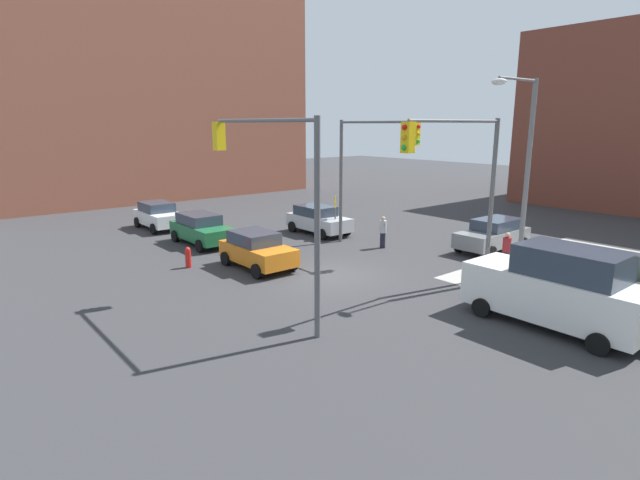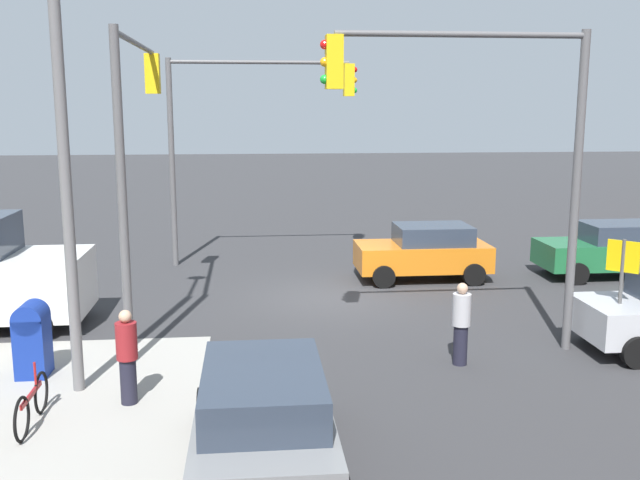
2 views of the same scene
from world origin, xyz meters
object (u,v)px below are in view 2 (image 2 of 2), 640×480
traffic_signal_nw_corner (482,127)px  pedestrian_crossing (127,356)px  traffic_signal_se_corner (244,119)px  fire_hydrant (466,246)px  traffic_signal_ne_corner (136,125)px  bicycle_leaning_on_fence (32,404)px  pedestrian_waiting (461,323)px  coupe_gray (263,416)px  sedan_orange (425,251)px  sedan_green (615,249)px  street_lamp_corner (68,125)px  mailbox_blue (32,337)px

traffic_signal_nw_corner → pedestrian_crossing: size_ratio=3.91×
traffic_signal_se_corner → fire_hydrant: traffic_signal_se_corner is taller
traffic_signal_se_corner → fire_hydrant: (-7.21, 0.30, -4.17)m
traffic_signal_ne_corner → bicycle_leaning_on_fence: traffic_signal_ne_corner is taller
traffic_signal_se_corner → traffic_signal_ne_corner: 7.24m
traffic_signal_ne_corner → pedestrian_waiting: traffic_signal_ne_corner is taller
coupe_gray → traffic_signal_se_corner: bearing=-88.9°
traffic_signal_ne_corner → pedestrian_waiting: (-6.50, 2.83, -3.78)m
sedan_orange → sedan_green: bearing=178.1°
sedan_green → street_lamp_corner: bearing=26.9°
traffic_signal_ne_corner → fire_hydrant: size_ratio=6.91×
sedan_green → traffic_signal_ne_corner: bearing=16.9°
traffic_signal_se_corner → mailbox_blue: bearing=67.2°
traffic_signal_nw_corner → coupe_gray: 7.42m
sedan_green → pedestrian_waiting: 9.63m
mailbox_blue → fire_hydrant: size_ratio=1.52×
fire_hydrant → sedan_orange: sedan_orange is taller
traffic_signal_se_corner → mailbox_blue: traffic_signal_se_corner is taller
street_lamp_corner → fire_hydrant: street_lamp_corner is taller
mailbox_blue → coupe_gray: (-4.25, 4.09, 0.08)m
sedan_orange → sedan_green: 5.76m
traffic_signal_ne_corner → pedestrian_crossing: bearing=94.2°
mailbox_blue → traffic_signal_ne_corner: bearing=-122.9°
bicycle_leaning_on_fence → street_lamp_corner: bearing=-103.3°
coupe_gray → pedestrian_crossing: pedestrian_crossing is taller
coupe_gray → bicycle_leaning_on_fence: size_ratio=2.46×
fire_hydrant → traffic_signal_ne_corner: bearing=34.7°
traffic_signal_se_corner → sedan_green: 11.97m
pedestrian_crossing → fire_hydrant: bearing=-98.2°
traffic_signal_nw_corner → bicycle_leaning_on_fence: size_ratio=3.71×
traffic_signal_nw_corner → coupe_gray: (4.44, 4.59, -3.78)m
traffic_signal_se_corner → pedestrian_waiting: (-4.21, 9.70, -3.80)m
traffic_signal_nw_corner → pedestrian_crossing: (6.69, 2.00, -3.76)m
mailbox_blue → coupe_gray: 5.90m
bicycle_leaning_on_fence → coupe_gray: bearing=152.6°
sedan_green → bicycle_leaning_on_fence: sedan_green is taller
mailbox_blue → street_lamp_corner: bearing=157.0°
traffic_signal_se_corner → bicycle_leaning_on_fence: bearing=73.8°
pedestrian_crossing → pedestrian_waiting: 6.33m
pedestrian_crossing → bicycle_leaning_on_fence: 1.65m
sedan_green → pedestrian_crossing: (12.97, 8.15, 0.02)m
pedestrian_waiting → bicycle_leaning_on_fence: (7.60, 2.00, -0.51)m
pedestrian_crossing → sedan_orange: bearing=-98.4°
fire_hydrant → street_lamp_corner: bearing=43.4°
traffic_signal_se_corner → sedan_green: traffic_signal_se_corner is taller
traffic_signal_nw_corner → sedan_green: size_ratio=1.51×
sedan_green → bicycle_leaning_on_fence: size_ratio=2.47×
street_lamp_corner → traffic_signal_nw_corner: bearing=-173.1°
coupe_gray → pedestrian_crossing: size_ratio=2.59×
mailbox_blue → coupe_gray: coupe_gray is taller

